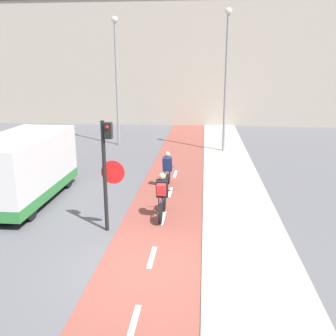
% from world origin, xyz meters
% --- Properties ---
extents(ground_plane, '(120.00, 120.00, 0.00)m').
position_xyz_m(ground_plane, '(0.00, 0.00, 0.00)').
color(ground_plane, '#5B5B60').
extents(bike_lane, '(2.47, 60.00, 0.02)m').
position_xyz_m(bike_lane, '(0.00, 0.00, 0.01)').
color(bike_lane, brown).
rests_on(bike_lane, ground_plane).
extents(sidewalk_strip, '(2.40, 60.00, 0.05)m').
position_xyz_m(sidewalk_strip, '(2.44, 0.00, 0.03)').
color(sidewalk_strip, '#A8A399').
rests_on(sidewalk_strip, ground_plane).
extents(building_row_background, '(60.00, 5.20, 10.06)m').
position_xyz_m(building_row_background, '(0.00, 24.72, 5.04)').
color(building_row_background, '#B2A899').
rests_on(building_row_background, ground_plane).
extents(traffic_light_pole, '(0.67, 0.26, 3.20)m').
position_xyz_m(traffic_light_pole, '(-1.44, 2.00, 1.98)').
color(traffic_light_pole, black).
rests_on(traffic_light_pole, ground_plane).
extents(street_lamp_far, '(0.36, 0.36, 7.33)m').
position_xyz_m(street_lamp_far, '(-3.93, 14.18, 4.44)').
color(street_lamp_far, gray).
rests_on(street_lamp_far, ground_plane).
extents(street_lamp_sidewalk, '(0.36, 0.36, 7.51)m').
position_xyz_m(street_lamp_sidewalk, '(2.31, 12.89, 4.53)').
color(street_lamp_sidewalk, gray).
rests_on(street_lamp_sidewalk, ground_plane).
extents(cyclist_near, '(0.46, 1.67, 1.46)m').
position_xyz_m(cyclist_near, '(-0.03, 3.08, 0.70)').
color(cyclist_near, black).
rests_on(cyclist_near, ground_plane).
extents(cyclist_far, '(0.46, 1.61, 1.45)m').
position_xyz_m(cyclist_far, '(-0.16, 6.12, 0.66)').
color(cyclist_far, black).
rests_on(cyclist_far, ground_plane).
extents(van, '(2.12, 5.03, 2.33)m').
position_xyz_m(van, '(-5.03, 4.15, 1.15)').
color(van, silver).
rests_on(van, ground_plane).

